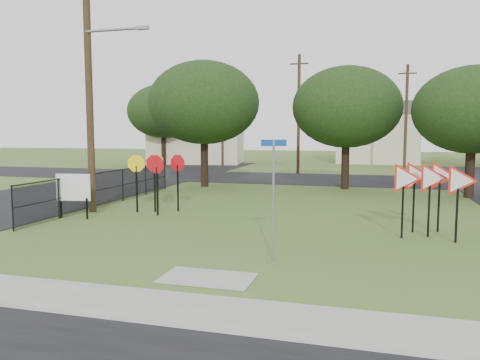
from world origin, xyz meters
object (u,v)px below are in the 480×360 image
Objects in this scene: street_name_sign at (273,192)px; stop_sign_cluster at (157,169)px; info_board at (73,189)px; yield_sign_cluster at (429,181)px.

stop_sign_cluster is at bearing 135.36° from street_name_sign.
info_board is (-8.21, 3.66, -0.62)m from street_name_sign.
stop_sign_cluster is at bearing 43.37° from info_board.
info_board is (-2.31, -2.18, -0.62)m from stop_sign_cluster.
info_board is at bearing -178.50° from yield_sign_cluster.
yield_sign_cluster is 12.21m from info_board.
stop_sign_cluster is at bearing 169.35° from yield_sign_cluster.
yield_sign_cluster is (3.97, 3.98, -0.02)m from street_name_sign.
street_name_sign is at bearing -24.00° from info_board.
yield_sign_cluster is at bearing 45.03° from street_name_sign.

